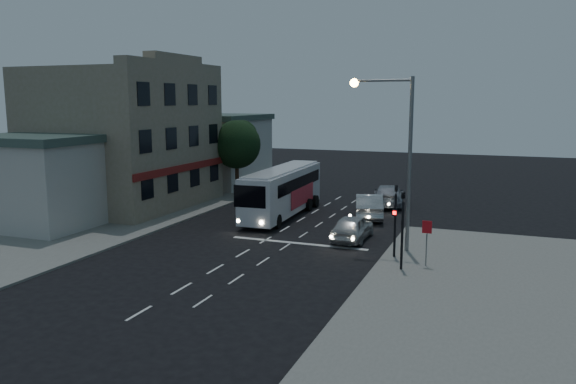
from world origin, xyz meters
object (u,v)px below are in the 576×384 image
at_px(car_sedan_a, 369,206).
at_px(car_sedan_b, 388,195).
at_px(traffic_signal_main, 395,212).
at_px(regulatory_sign, 427,236).
at_px(car_suv, 352,227).
at_px(streetlight, 397,143).
at_px(street_tree, 237,142).
at_px(tour_bus, 283,190).
at_px(traffic_signal_side, 403,221).

relative_size(car_sedan_a, car_sedan_b, 0.93).
height_order(car_sedan_a, traffic_signal_main, traffic_signal_main).
bearing_deg(car_sedan_b, regulatory_sign, 97.94).
xyz_separation_m(car_suv, car_sedan_a, (-0.50, 6.33, 0.09)).
distance_m(car_sedan_b, streetlight, 14.20).
bearing_deg(car_suv, street_tree, -40.94).
relative_size(car_sedan_a, traffic_signal_main, 1.24).
bearing_deg(car_sedan_a, tour_bus, -1.00).
xyz_separation_m(car_suv, street_tree, (-12.84, 11.22, 3.76)).
relative_size(tour_bus, regulatory_sign, 4.95).
distance_m(car_sedan_b, traffic_signal_side, 16.92).
height_order(tour_bus, street_tree, street_tree).
bearing_deg(traffic_signal_main, street_tree, 137.97).
bearing_deg(streetlight, car_suv, 149.42).
bearing_deg(street_tree, traffic_signal_main, -42.03).
xyz_separation_m(tour_bus, traffic_signal_main, (9.22, -8.00, 0.62)).
bearing_deg(regulatory_sign, car_sedan_a, 116.47).
bearing_deg(car_suv, streetlight, 149.63).
distance_m(regulatory_sign, streetlight, 5.18).
relative_size(car_sedan_a, regulatory_sign, 2.30).
height_order(traffic_signal_side, street_tree, street_tree).
bearing_deg(car_sedan_b, car_suv, 81.42).
distance_m(tour_bus, streetlight, 11.79).
xyz_separation_m(car_sedan_b, streetlight, (2.88, -13.00, 4.94)).
relative_size(traffic_signal_main, street_tree, 0.66).
distance_m(tour_bus, car_suv, 8.06).
relative_size(car_sedan_b, streetlight, 0.61).
bearing_deg(car_suv, car_sedan_a, -85.28).
bearing_deg(traffic_signal_main, streetlight, 100.20).
xyz_separation_m(car_sedan_a, regulatory_sign, (5.16, -10.37, 0.76)).
xyz_separation_m(car_suv, streetlight, (2.71, -1.60, 4.99)).
xyz_separation_m(car_sedan_b, traffic_signal_side, (3.84, -16.40, 1.63)).
relative_size(streetlight, street_tree, 1.45).
distance_m(traffic_signal_main, regulatory_sign, 2.14).
height_order(traffic_signal_main, street_tree, street_tree).
bearing_deg(tour_bus, traffic_signal_side, -47.25).
bearing_deg(regulatory_sign, traffic_signal_main, 149.16).
height_order(traffic_signal_main, streetlight, streetlight).
height_order(car_sedan_b, streetlight, streetlight).
height_order(car_sedan_a, street_tree, street_tree).
distance_m(car_sedan_a, streetlight, 9.86).
xyz_separation_m(traffic_signal_side, street_tree, (-16.51, 16.22, 2.08)).
bearing_deg(street_tree, car_sedan_a, -21.61).
xyz_separation_m(tour_bus, car_sedan_a, (5.76, 1.36, -0.96)).
relative_size(car_sedan_a, street_tree, 0.82).
bearing_deg(traffic_signal_main, car_suv, 134.44).
bearing_deg(car_sedan_b, street_tree, -8.68).
relative_size(car_suv, regulatory_sign, 1.98).
bearing_deg(street_tree, tour_bus, -43.50).
bearing_deg(streetlight, street_tree, 140.49).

